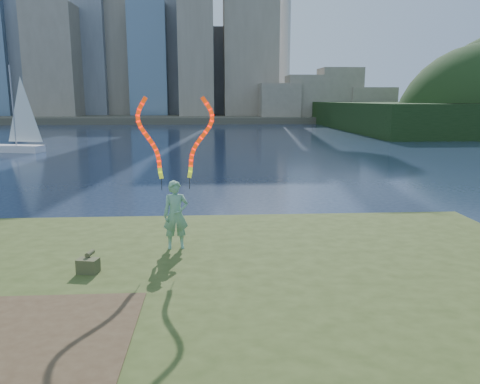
{
  "coord_description": "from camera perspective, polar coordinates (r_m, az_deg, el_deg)",
  "views": [
    {
      "loc": [
        0.69,
        -10.35,
        4.53
      ],
      "look_at": [
        1.4,
        1.0,
        2.26
      ],
      "focal_mm": 35.0,
      "sensor_mm": 36.0,
      "label": 1
    }
  ],
  "objects": [
    {
      "name": "canvas_bag",
      "position": [
        10.84,
        -18.01,
        -8.44
      ],
      "size": [
        0.49,
        0.56,
        0.42
      ],
      "rotation": [
        0.0,
        0.0,
        -0.21
      ],
      "color": "#3C4323",
      "rests_on": "grassy_knoll"
    },
    {
      "name": "far_shore",
      "position": [
        105.43,
        -3.99,
        9.11
      ],
      "size": [
        320.0,
        40.0,
        1.2
      ],
      "primitive_type": "cube",
      "color": "#514B3B",
      "rests_on": "ground"
    },
    {
      "name": "grassy_knoll",
      "position": [
        9.11,
        -7.84,
        -16.23
      ],
      "size": [
        20.0,
        18.0,
        0.8
      ],
      "color": "#374619",
      "rests_on": "ground"
    },
    {
      "name": "ground",
      "position": [
        11.32,
        -6.94,
        -12.39
      ],
      "size": [
        320.0,
        320.0,
        0.0
      ],
      "primitive_type": "plane",
      "color": "#18243D",
      "rests_on": "ground"
    },
    {
      "name": "dirt_patch",
      "position": [
        8.57,
        -23.81,
        -15.48
      ],
      "size": [
        3.2,
        3.0,
        0.02
      ],
      "primitive_type": "cube",
      "color": "#47331E",
      "rests_on": "grassy_knoll"
    },
    {
      "name": "woman_with_ribbons",
      "position": [
        11.79,
        -7.88,
        -0.25
      ],
      "size": [
        2.08,
        0.51,
        4.11
      ],
      "rotation": [
        0.0,
        0.0,
        0.13
      ],
      "color": "#1F7A40",
      "rests_on": "grassy_knoll"
    },
    {
      "name": "sailboat",
      "position": [
        44.86,
        -25.4,
        6.02
      ],
      "size": [
        4.9,
        2.58,
        7.38
      ],
      "rotation": [
        0.0,
        0.0,
        -0.26
      ],
      "color": "white",
      "rests_on": "ground"
    }
  ]
}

